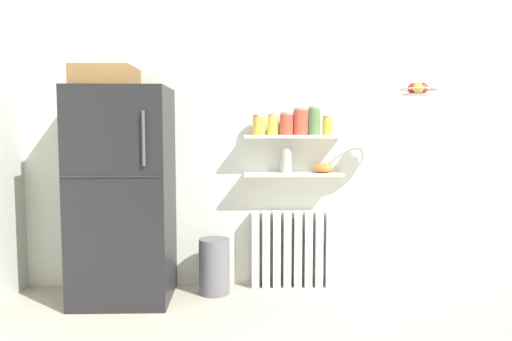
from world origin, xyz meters
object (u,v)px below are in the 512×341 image
Objects in this scene: shelf_bowl at (323,168)px; storage_jar_5 at (328,125)px; storage_jar_3 at (300,122)px; trash_bin at (214,266)px; storage_jar_2 at (287,124)px; radiator at (292,249)px; vase at (286,159)px; hanging_fruit_basket at (418,90)px; storage_jar_1 at (273,125)px; refrigerator at (122,190)px; storage_jar_0 at (259,125)px; storage_jar_4 at (314,121)px.

storage_jar_5 is at bearing 0.00° from shelf_bowl.
trash_bin is at bearing -168.95° from storage_jar_3.
storage_jar_2 is at bearing -180.00° from storage_jar_5.
storage_jar_2 is at bearing 13.10° from trash_bin.
vase is (-0.06, -0.03, 0.79)m from radiator.
vase is (-0.12, 0.00, -0.32)m from storage_jar_3.
storage_jar_2 is 0.41× the size of trash_bin.
storage_jar_3 is 1.00× the size of vase.
storage_jar_2 reaches higher than radiator.
storage_jar_2 is at bearing 160.27° from hanging_fruit_basket.
storage_jar_1 is 1.29m from trash_bin.
storage_jar_1 is 0.57m from shelf_bowl.
storage_jar_3 is at bearing 11.05° from trash_bin.
vase reaches higher than shelf_bowl.
refrigerator is 1.68m from shelf_bowl.
hanging_fruit_basket is (0.99, -0.36, 0.26)m from storage_jar_2.
refrigerator is at bearing -167.79° from storage_jar_0.
trash_bin is at bearing 7.55° from refrigerator.
storage_jar_3 is (0.12, 0.00, 0.02)m from storage_jar_2.
storage_jar_5 is (0.35, 0.00, -0.01)m from storage_jar_2.
storage_jar_4 is at bearing 9.55° from trash_bin.
storage_jar_3 is 0.24m from storage_jar_5.
storage_jar_2 is at bearing -180.00° from storage_jar_3.
storage_jar_1 is at bearing 11.07° from refrigerator.
storage_jar_2 reaches higher than storage_jar_5.
vase is 1.32× the size of shelf_bowl.
storage_jar_1 is 0.47m from storage_jar_5.
storage_jar_3 is 0.34m from vase.
radiator is 2.37× the size of hanging_fruit_basket.
trash_bin is (-0.73, -0.14, -1.21)m from storage_jar_3.
refrigerator is 1.35m from storage_jar_1.
refrigerator is at bearing -169.86° from vase.
storage_jar_4 is at bearing -180.00° from storage_jar_5.
refrigerator is 7.80× the size of storage_jar_4.
radiator is (1.40, 0.27, -0.56)m from refrigerator.
shelf_bowl is at bearing 0.00° from vase.
refrigerator is at bearing 177.12° from hanging_fruit_basket.
radiator reaches higher than trash_bin.
storage_jar_1 is 1.07× the size of storage_jar_5.
storage_jar_3 is (1.46, 0.24, 0.55)m from refrigerator.
hanging_fruit_basket is at bearing -27.72° from shelf_bowl.
hanging_fruit_basket is (1.23, -0.36, 0.27)m from storage_jar_0.
storage_jar_0 is 0.58× the size of hanging_fruit_basket.
radiator is 4.12× the size of storage_jar_0.
storage_jar_1 is at bearing 162.22° from hanging_fruit_basket.
storage_jar_5 is 0.46m from vase.
shelf_bowl is (1.65, 0.24, 0.15)m from refrigerator.
refrigerator is at bearing -171.37° from storage_jar_4.
trash_bin is at bearing -166.90° from storage_jar_2.
storage_jar_0 is 0.35m from storage_jar_3.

